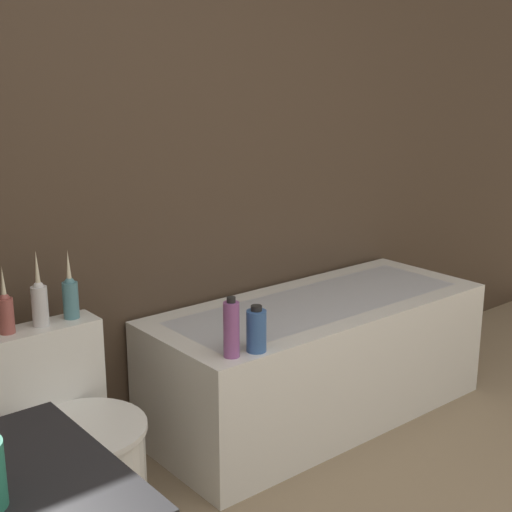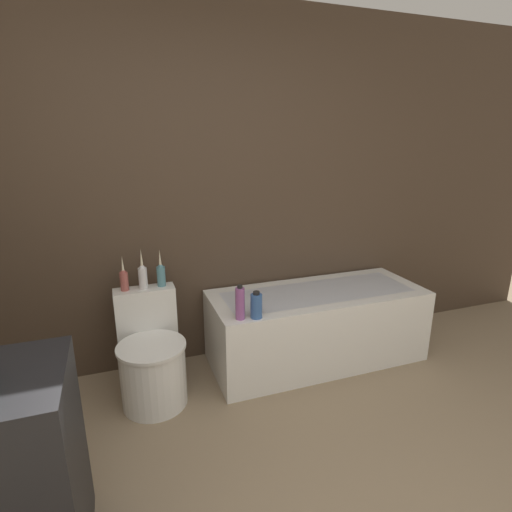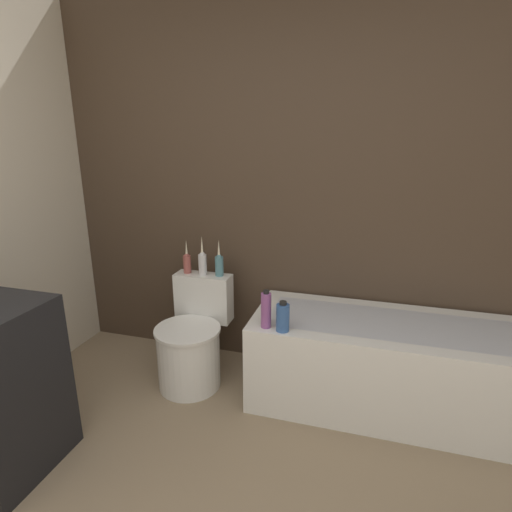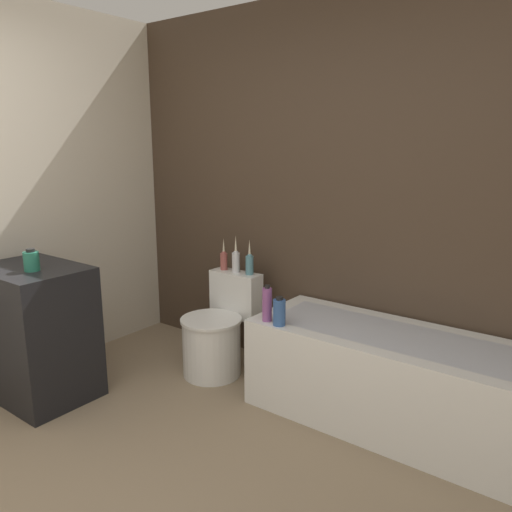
{
  "view_description": "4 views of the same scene",
  "coord_description": "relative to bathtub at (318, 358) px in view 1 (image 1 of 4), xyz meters",
  "views": [
    {
      "loc": [
        -1.51,
        -0.32,
        1.6
      ],
      "look_at": [
        0.21,
        1.77,
        0.89
      ],
      "focal_mm": 50.0,
      "sensor_mm": 36.0,
      "label": 1
    },
    {
      "loc": [
        -0.71,
        -0.61,
        1.68
      ],
      "look_at": [
        0.14,
        1.75,
        0.94
      ],
      "focal_mm": 28.0,
      "sensor_mm": 36.0,
      "label": 2
    },
    {
      "loc": [
        0.52,
        -0.42,
        1.63
      ],
      "look_at": [
        -0.09,
        1.71,
        0.97
      ],
      "focal_mm": 28.0,
      "sensor_mm": 36.0,
      "label": 3
    },
    {
      "loc": [
        1.69,
        -0.75,
        1.65
      ],
      "look_at": [
        -0.09,
        1.62,
        0.97
      ],
      "focal_mm": 35.0,
      "sensor_mm": 36.0,
      "label": 4
    }
  ],
  "objects": [
    {
      "name": "bathtub",
      "position": [
        0.0,
        0.0,
        0.0
      ],
      "size": [
        1.64,
        0.66,
        0.56
      ],
      "color": "white",
      "rests_on": "ground"
    },
    {
      "name": "shampoo_bottle_short",
      "position": [
        -0.6,
        -0.27,
        0.36
      ],
      "size": [
        0.08,
        0.08,
        0.18
      ],
      "color": "#335999",
      "rests_on": "bathtub"
    },
    {
      "name": "vase_bronze",
      "position": [
        -1.14,
        0.14,
        0.51
      ],
      "size": [
        0.06,
        0.06,
        0.26
      ],
      "color": "teal",
      "rests_on": "toilet"
    },
    {
      "name": "shampoo_bottle_tall",
      "position": [
        -0.7,
        -0.25,
        0.39
      ],
      "size": [
        0.06,
        0.06,
        0.23
      ],
      "color": "#8C4C8C",
      "rests_on": "bathtub"
    },
    {
      "name": "vase_silver",
      "position": [
        -1.26,
        0.14,
        0.51
      ],
      "size": [
        0.06,
        0.06,
        0.28
      ],
      "color": "silver",
      "rests_on": "toilet"
    },
    {
      "name": "wall_back_tiled",
      "position": [
        -0.69,
        0.38,
        1.01
      ],
      "size": [
        6.4,
        0.06,
        2.6
      ],
      "color": "#423326",
      "rests_on": "ground_plane"
    },
    {
      "name": "toilet",
      "position": [
        -1.26,
        -0.09,
        -0.0
      ],
      "size": [
        0.44,
        0.57,
        0.71
      ],
      "color": "white",
      "rests_on": "ground"
    },
    {
      "name": "vase_gold",
      "position": [
        -1.38,
        0.14,
        0.5
      ],
      "size": [
        0.05,
        0.05,
        0.24
      ],
      "color": "#994C47",
      "rests_on": "toilet"
    }
  ]
}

